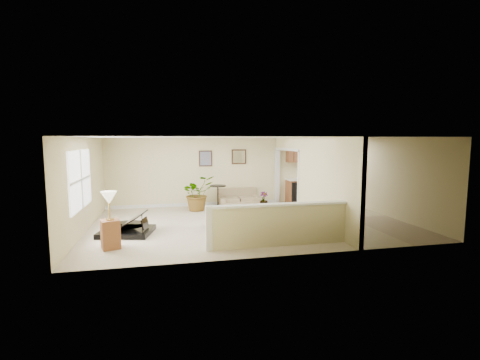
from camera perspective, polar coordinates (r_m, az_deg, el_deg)
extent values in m
plane|color=#BEAF93|center=(10.31, 1.66, -7.03)|extent=(9.00, 9.00, 0.00)
cube|color=#CDC28C|center=(13.01, -1.49, 1.40)|extent=(9.00, 0.04, 2.50)
cube|color=#CDC28C|center=(7.24, 7.39, -2.85)|extent=(9.00, 0.04, 2.50)
cube|color=#CDC28C|center=(10.02, -24.17, -0.75)|extent=(0.04, 6.00, 2.50)
cube|color=#CDC28C|center=(11.99, 23.05, 0.43)|extent=(0.04, 6.00, 2.50)
cube|color=silver|center=(10.02, 1.70, 7.00)|extent=(9.00, 6.00, 0.04)
cube|color=#988C67|center=(11.46, 17.21, -5.91)|extent=(2.70, 6.00, 0.01)
cube|color=#CDC28C|center=(9.58, 13.95, -0.67)|extent=(0.12, 3.60, 2.50)
cube|color=#CDC28C|center=(12.25, 7.92, 5.94)|extent=(0.12, 2.35, 0.40)
cube|color=#CDC28C|center=(8.10, 6.65, -7.43)|extent=(3.30, 0.12, 0.95)
cube|color=silver|center=(7.99, 6.69, -4.02)|extent=(3.40, 0.22, 0.05)
cube|color=silver|center=(7.73, -5.12, -7.90)|extent=(0.14, 0.14, 1.00)
cube|color=white|center=(9.51, -24.76, 0.07)|extent=(0.05, 2.15, 1.45)
cube|color=#341E13|center=(12.80, -5.67, 3.53)|extent=(0.48, 0.03, 0.58)
cube|color=#84546B|center=(12.78, -5.66, 3.53)|extent=(0.40, 0.01, 0.50)
cube|color=#341E13|center=(13.00, -0.18, 3.83)|extent=(0.55, 0.03, 0.55)
cube|color=silver|center=(12.98, -0.16, 3.83)|extent=(0.46, 0.01, 0.46)
cube|color=brown|center=(13.82, 12.33, -1.78)|extent=(2.30, 0.60, 0.90)
cube|color=silver|center=(13.76, 12.38, 0.16)|extent=(2.36, 0.65, 0.04)
cube|color=black|center=(13.51, 9.25, -1.99)|extent=(0.60, 0.60, 0.84)
cube|color=brown|center=(13.79, 12.28, 4.47)|extent=(2.30, 0.35, 0.75)
cube|color=black|center=(9.43, -18.23, -4.48)|extent=(1.47, 1.34, 0.26)
cylinder|color=black|center=(9.92, -18.70, -3.97)|extent=(1.08, 1.08, 0.26)
cube|color=silver|center=(9.39, -13.66, -4.60)|extent=(0.38, 0.89, 0.02)
cube|color=black|center=(9.49, -18.75, -2.99)|extent=(1.19, 1.20, 0.59)
cube|color=black|center=(9.68, -4.32, -6.52)|extent=(0.38, 0.72, 0.47)
cube|color=tan|center=(12.85, -0.25, -3.36)|extent=(1.49, 0.86, 0.41)
cube|color=tan|center=(13.09, -0.54, -1.30)|extent=(1.48, 0.22, 0.43)
cube|color=tan|center=(12.68, -3.12, -2.19)|extent=(0.19, 0.84, 0.16)
cube|color=tan|center=(12.95, 2.56, -2.01)|extent=(0.19, 0.84, 0.16)
cylinder|color=black|center=(12.41, -3.63, -4.62)|extent=(0.41, 0.41, 0.03)
cylinder|color=black|center=(12.34, -3.64, -2.81)|extent=(0.04, 0.04, 0.80)
cylinder|color=black|center=(12.28, -3.66, -0.96)|extent=(0.57, 0.57, 0.03)
cylinder|color=black|center=(12.14, -6.98, -4.40)|extent=(0.35, 0.35, 0.24)
imported|color=#255319|center=(12.06, -7.01, -2.15)|extent=(1.38, 1.31, 1.21)
cylinder|color=black|center=(12.69, 3.90, -3.98)|extent=(0.29, 0.29, 0.20)
imported|color=#255319|center=(12.66, 3.91, -3.19)|extent=(0.33, 0.33, 0.56)
cube|color=brown|center=(8.40, -20.49, -8.33)|extent=(0.48, 0.48, 0.65)
cylinder|color=#B48B3C|center=(8.33, -20.58, -6.08)|extent=(0.17, 0.17, 0.02)
cylinder|color=#B48B3C|center=(8.28, -20.64, -4.60)|extent=(0.03, 0.03, 0.44)
cone|color=#FCF4CE|center=(8.23, -20.72, -2.74)|extent=(0.35, 0.35, 0.28)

